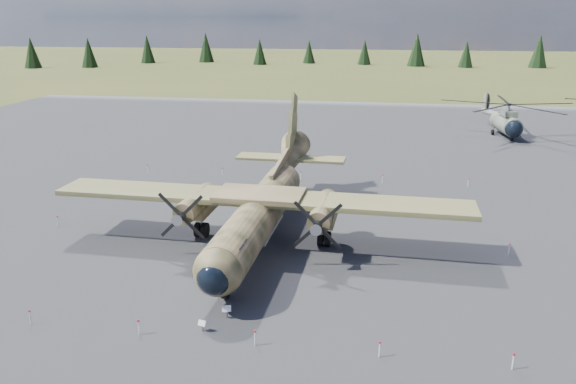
# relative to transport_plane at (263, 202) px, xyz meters

# --- Properties ---
(ground) EXTENTS (500.00, 500.00, 0.00)m
(ground) POSITION_rel_transport_plane_xyz_m (0.44, -0.18, -2.76)
(ground) COLOR brown
(ground) RESTS_ON ground
(apron) EXTENTS (120.00, 120.00, 0.04)m
(apron) POSITION_rel_transport_plane_xyz_m (0.44, 9.82, -2.76)
(apron) COLOR #5C5C61
(apron) RESTS_ON ground
(transport_plane) EXTENTS (29.07, 26.45, 9.60)m
(transport_plane) POSITION_rel_transport_plane_xyz_m (0.00, 0.00, 0.00)
(transport_plane) COLOR #37371E
(transport_plane) RESTS_ON ground
(helicopter_near) EXTENTS (19.57, 21.85, 4.52)m
(helicopter_near) POSITION_rel_transport_plane_xyz_m (24.51, 40.90, 0.44)
(helicopter_near) COLOR slate
(helicopter_near) RESTS_ON ground
(info_placard_left) EXTENTS (0.52, 0.33, 0.76)m
(info_placard_left) POSITION_rel_transport_plane_xyz_m (0.38, -11.39, -2.25)
(info_placard_left) COLOR gray
(info_placard_left) RESTS_ON ground
(info_placard_right) EXTENTS (0.44, 0.27, 0.65)m
(info_placard_right) POSITION_rel_transport_plane_xyz_m (-0.50, -12.90, -2.33)
(info_placard_right) COLOR gray
(info_placard_right) RESTS_ON ground
(barrier_fence) EXTENTS (33.12, 29.62, 0.85)m
(barrier_fence) POSITION_rel_transport_plane_xyz_m (-0.02, -0.26, -2.25)
(barrier_fence) COLOR white
(barrier_fence) RESTS_ON ground
(treeline) EXTENTS (343.37, 334.77, 10.97)m
(treeline) POSITION_rel_transport_plane_xyz_m (0.55, -0.70, 1.92)
(treeline) COLOR black
(treeline) RESTS_ON ground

